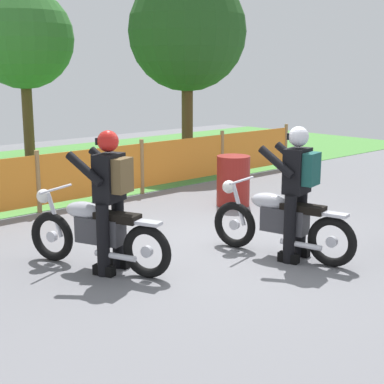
{
  "coord_description": "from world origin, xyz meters",
  "views": [
    {
      "loc": [
        -5.64,
        -5.23,
        2.41
      ],
      "look_at": [
        -0.93,
        -0.09,
        0.9
      ],
      "focal_mm": 54.73,
      "sensor_mm": 36.0,
      "label": 1
    }
  ],
  "objects": [
    {
      "name": "barrier_fence",
      "position": [
        -0.0,
        3.52,
        0.54
      ],
      "size": [
        10.95,
        0.08,
        1.05
      ],
      "color": "#997547",
      "rests_on": "ground"
    },
    {
      "name": "rider_lead",
      "position": [
        -1.85,
        0.32,
        0.95
      ],
      "size": [
        0.68,
        0.77,
        1.69
      ],
      "rotation": [
        0.0,
        0.0,
        1.94
      ],
      "color": "black",
      "rests_on": "ground"
    },
    {
      "name": "rider_trailing",
      "position": [
        0.12,
        -0.88,
        0.95
      ],
      "size": [
        0.63,
        0.75,
        1.69
      ],
      "rotation": [
        0.0,
        0.0,
        1.79
      ],
      "color": "black",
      "rests_on": "ground"
    },
    {
      "name": "tree_leftmost",
      "position": [
        1.69,
        9.21,
        3.08
      ],
      "size": [
        2.6,
        2.6,
        4.4
      ],
      "color": "brown",
      "rests_on": "ground"
    },
    {
      "name": "tree_near_left",
      "position": [
        4.11,
        5.57,
        3.2
      ],
      "size": [
        2.86,
        2.86,
        4.65
      ],
      "color": "brown",
      "rests_on": "ground"
    },
    {
      "name": "motorcycle_lead",
      "position": [
        -1.93,
        0.52,
        0.46
      ],
      "size": [
        0.91,
        1.91,
        0.95
      ],
      "rotation": [
        0.0,
        0.0,
        1.94
      ],
      "color": "black",
      "rests_on": "ground"
    },
    {
      "name": "oil_drum",
      "position": [
        1.67,
        1.67,
        0.44
      ],
      "size": [
        0.58,
        0.58,
        0.88
      ],
      "primitive_type": "cylinder",
      "color": "maroon",
      "rests_on": "ground"
    },
    {
      "name": "grass_verge",
      "position": [
        0.0,
        7.09,
        0.01
      ],
      "size": [
        24.0,
        7.15,
        0.01
      ],
      "primitive_type": "cube",
      "color": "#4C8C3D",
      "rests_on": "ground"
    },
    {
      "name": "motorcycle_trailing",
      "position": [
        0.07,
        -0.67,
        0.46
      ],
      "size": [
        0.69,
        1.98,
        0.95
      ],
      "rotation": [
        0.0,
        0.0,
        1.79
      ],
      "color": "black",
      "rests_on": "ground"
    },
    {
      "name": "ground",
      "position": [
        0.0,
        0.0,
        -0.01
      ],
      "size": [
        24.0,
        24.0,
        0.02
      ],
      "primitive_type": "cube",
      "color": "slate"
    }
  ]
}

